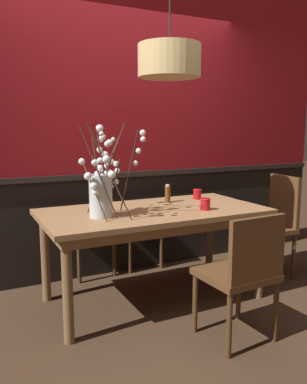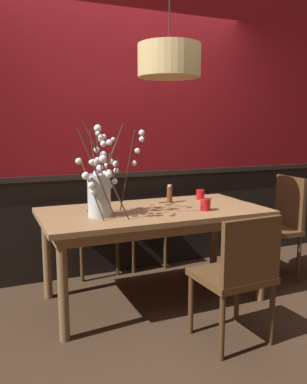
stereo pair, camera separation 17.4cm
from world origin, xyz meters
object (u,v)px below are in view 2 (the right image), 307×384
(chair_near_side_right, at_px, (238,272))
(dining_table, at_px, (154,219))
(candle_holder_nearer_edge, at_px, (205,205))
(chair_head_east_end, at_px, (279,222))
(vase_with_blossoms, at_px, (101,189))
(chair_far_side_left, at_px, (90,218))
(pendant_lamp, at_px, (169,61))
(condiment_bottle, at_px, (170,194))
(chair_far_side_right, at_px, (141,213))
(candle_holder_nearer_center, at_px, (200,194))

(chair_near_side_right, bearing_deg, dining_table, 104.93)
(dining_table, relative_size, candle_holder_nearer_edge, 19.25)
(chair_near_side_right, xyz_separation_m, chair_head_east_end, (1.05, 0.84, 0.04))
(chair_near_side_right, relative_size, vase_with_blossoms, 1.27)
(chair_far_side_left, bearing_deg, pendant_lamp, -66.72)
(dining_table, height_order, chair_far_side_left, chair_far_side_left)
(vase_with_blossoms, xyz_separation_m, candle_holder_nearer_edge, (0.82, -0.13, -0.16))
(vase_with_blossoms, bearing_deg, chair_far_side_left, 81.17)
(chair_near_side_right, bearing_deg, condiment_bottle, 89.06)
(chair_far_side_right, distance_m, pendant_lamp, 1.67)
(condiment_bottle, bearing_deg, chair_head_east_end, -12.48)
(vase_with_blossoms, xyz_separation_m, pendant_lamp, (0.56, 0.01, 0.94))
(chair_far_side_right, relative_size, chair_head_east_end, 0.99)
(dining_table, bearing_deg, candle_holder_nearer_edge, -28.96)
(chair_head_east_end, relative_size, candle_holder_nearer_edge, 10.36)
(candle_holder_nearer_center, relative_size, condiment_bottle, 0.58)
(dining_table, relative_size, chair_head_east_end, 1.86)
(chair_head_east_end, xyz_separation_m, condiment_bottle, (-1.03, 0.23, 0.30))
(chair_head_east_end, bearing_deg, chair_far_side_right, 139.74)
(candle_holder_nearer_center, bearing_deg, condiment_bottle, -176.09)
(dining_table, xyz_separation_m, condiment_bottle, (0.25, 0.22, 0.16))
(chair_far_side_right, xyz_separation_m, vase_with_blossoms, (-0.69, -0.95, 0.44))
(condiment_bottle, bearing_deg, candle_holder_nearer_center, 3.91)
(chair_head_east_end, bearing_deg, vase_with_blossoms, -178.06)
(chair_far_side_right, relative_size, pendant_lamp, 0.83)
(dining_table, bearing_deg, candle_holder_nearer_center, 22.73)
(dining_table, xyz_separation_m, chair_far_side_right, (0.23, 0.87, -0.15))
(chair_far_side_left, relative_size, condiment_bottle, 5.90)
(chair_far_side_right, bearing_deg, chair_far_side_left, 179.39)
(dining_table, xyz_separation_m, pendant_lamp, (0.10, -0.07, 1.23))
(chair_far_side_left, distance_m, chair_near_side_right, 1.82)
(dining_table, height_order, candle_holder_nearer_edge, candle_holder_nearer_edge)
(dining_table, relative_size, chair_far_side_right, 1.87)
(chair_far_side_right, bearing_deg, chair_near_side_right, -90.12)
(condiment_bottle, relative_size, pendant_lamp, 0.14)
(chair_far_side_left, xyz_separation_m, pendant_lamp, (0.41, -0.95, 1.38))
(chair_far_side_left, relative_size, vase_with_blossoms, 1.37)
(chair_far_side_left, height_order, pendant_lamp, pendant_lamp)
(candle_holder_nearer_center, distance_m, pendant_lamp, 1.23)
(vase_with_blossoms, distance_m, condiment_bottle, 0.77)
(pendant_lamp, bearing_deg, candle_holder_nearer_edge, -27.14)
(chair_far_side_right, distance_m, chair_head_east_end, 1.37)
(chair_near_side_right, bearing_deg, chair_head_east_end, 38.72)
(dining_table, distance_m, condiment_bottle, 0.36)
(dining_table, xyz_separation_m, chair_far_side_left, (-0.31, 0.88, -0.15))
(chair_near_side_right, height_order, condiment_bottle, condiment_bottle)
(chair_near_side_right, xyz_separation_m, candle_holder_nearer_center, (0.34, 1.09, 0.31))
(chair_head_east_end, bearing_deg, condiment_bottle, 167.52)
(chair_near_side_right, bearing_deg, candle_holder_nearer_center, 72.71)
(pendant_lamp, bearing_deg, condiment_bottle, 62.78)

